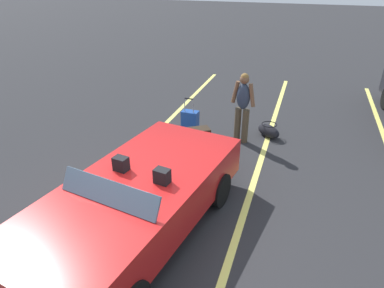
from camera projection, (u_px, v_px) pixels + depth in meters
ground_plane at (138, 233)px, 5.37m from camera, size 80.00×80.00×0.00m
lot_line_near at (73, 217)px, 5.71m from camera, size 18.00×0.12×0.01m
lot_line_mid at (230, 256)px, 4.94m from camera, size 18.00×0.12×0.01m
convertible_car at (126, 210)px, 4.93m from camera, size 4.36×2.39×1.24m
suitcase_large_black at (198, 145)px, 7.23m from camera, size 0.50×0.55×0.74m
suitcase_medium_bright at (190, 123)px, 8.38m from camera, size 0.25×0.41×0.98m
duffel_bag at (269, 131)px, 8.34m from camera, size 0.62×0.69×0.34m
traveler_person at (243, 104)px, 7.79m from camera, size 0.30×0.60×1.65m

